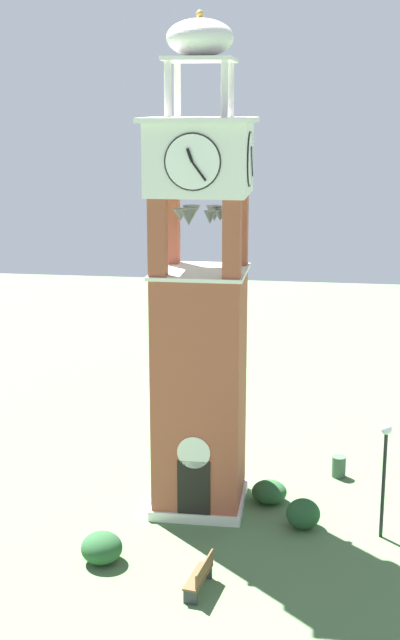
% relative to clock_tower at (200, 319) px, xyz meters
% --- Properties ---
extents(ground, '(80.00, 80.00, 0.00)m').
position_rel_clock_tower_xyz_m(ground, '(0.00, 0.00, -6.71)').
color(ground, '#517547').
extents(clock_tower, '(3.50, 3.50, 16.45)m').
position_rel_clock_tower_xyz_m(clock_tower, '(0.00, 0.00, 0.00)').
color(clock_tower, '#9E4C38').
rests_on(clock_tower, ground).
extents(park_bench, '(0.70, 1.65, 0.95)m').
position_rel_clock_tower_xyz_m(park_bench, '(0.80, -5.49, -6.23)').
color(park_bench, brown).
rests_on(park_bench, ground).
extents(lamp_post, '(0.36, 0.36, 3.91)m').
position_rel_clock_tower_xyz_m(lamp_post, '(6.15, -1.48, -4.01)').
color(lamp_post, black).
rests_on(lamp_post, ground).
extents(trash_bin, '(0.52, 0.52, 0.80)m').
position_rel_clock_tower_xyz_m(trash_bin, '(4.86, 3.03, -6.31)').
color(trash_bin, '#38513D').
rests_on(trash_bin, ground).
extents(shrub_near_entry, '(1.27, 1.27, 0.95)m').
position_rel_clock_tower_xyz_m(shrub_near_entry, '(-2.42, -4.31, -6.24)').
color(shrub_near_entry, '#234C28').
rests_on(shrub_near_entry, ground).
extents(shrub_left_of_tower, '(1.24, 1.24, 0.78)m').
position_rel_clock_tower_xyz_m(shrub_left_of_tower, '(2.39, 0.51, -6.33)').
color(shrub_left_of_tower, '#234C28').
rests_on(shrub_left_of_tower, ground).
extents(shrub_behind_bench, '(1.13, 1.13, 0.99)m').
position_rel_clock_tower_xyz_m(shrub_behind_bench, '(3.63, -1.22, -6.22)').
color(shrub_behind_bench, '#234C28').
rests_on(shrub_behind_bench, ground).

